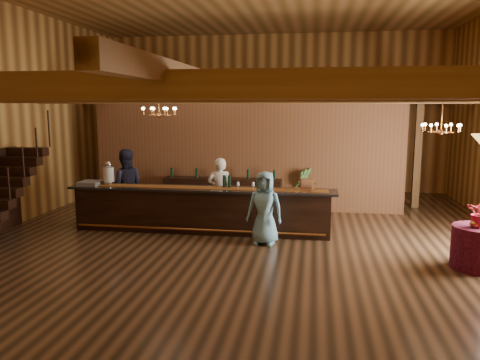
# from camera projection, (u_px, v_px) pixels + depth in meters

# --- Properties ---
(floor) EXTENTS (14.00, 14.00, 0.00)m
(floor) POSITION_uv_depth(u_px,v_px,m) (244.00, 243.00, 10.35)
(floor) COLOR brown
(floor) RESTS_ON ground
(wall_back) EXTENTS (12.00, 0.10, 5.50)m
(wall_back) POSITION_uv_depth(u_px,v_px,m) (273.00, 113.00, 16.75)
(wall_back) COLOR #C68D41
(wall_back) RESTS_ON floor
(wall_front) EXTENTS (12.00, 0.10, 5.50)m
(wall_front) POSITION_uv_depth(u_px,v_px,m) (87.00, 144.00, 3.10)
(wall_front) COLOR #C68D41
(wall_front) RESTS_ON floor
(beam_grid) EXTENTS (11.90, 13.90, 0.39)m
(beam_grid) POSITION_uv_depth(u_px,v_px,m) (248.00, 95.00, 10.34)
(beam_grid) COLOR olive
(beam_grid) RESTS_ON wall_left
(support_posts) EXTENTS (9.20, 10.20, 3.20)m
(support_posts) POSITION_uv_depth(u_px,v_px,m) (241.00, 175.00, 9.62)
(support_posts) COLOR olive
(support_posts) RESTS_ON floor
(partition_wall) EXTENTS (9.00, 0.18, 3.10)m
(partition_wall) POSITION_uv_depth(u_px,v_px,m) (245.00, 156.00, 13.60)
(partition_wall) COLOR brown
(partition_wall) RESTS_ON floor
(backroom_boxes) EXTENTS (4.10, 0.60, 1.10)m
(backroom_boxes) POSITION_uv_depth(u_px,v_px,m) (260.00, 181.00, 15.68)
(backroom_boxes) COLOR black
(backroom_boxes) RESTS_ON floor
(tasting_bar) EXTENTS (6.43, 0.84, 1.08)m
(tasting_bar) POSITION_uv_depth(u_px,v_px,m) (201.00, 209.00, 11.22)
(tasting_bar) COLOR black
(tasting_bar) RESTS_ON floor
(beverage_dispenser) EXTENTS (0.26, 0.26, 0.60)m
(beverage_dispenser) POSITION_uv_depth(u_px,v_px,m) (109.00, 173.00, 11.51)
(beverage_dispenser) COLOR silver
(beverage_dispenser) RESTS_ON tasting_bar
(glass_rack_tray) EXTENTS (0.50, 0.50, 0.10)m
(glass_rack_tray) POSITION_uv_depth(u_px,v_px,m) (90.00, 183.00, 11.52)
(glass_rack_tray) COLOR gray
(glass_rack_tray) RESTS_ON tasting_bar
(raffle_drum) EXTENTS (0.34, 0.24, 0.30)m
(raffle_drum) POSITION_uv_depth(u_px,v_px,m) (307.00, 184.00, 10.67)
(raffle_drum) COLOR brown
(raffle_drum) RESTS_ON tasting_bar
(bar_bottle_0) EXTENTS (0.07, 0.07, 0.30)m
(bar_bottle_0) POSITION_uv_depth(u_px,v_px,m) (224.00, 181.00, 11.15)
(bar_bottle_0) COLOR black
(bar_bottle_0) RESTS_ON tasting_bar
(bar_bottle_1) EXTENTS (0.07, 0.07, 0.30)m
(bar_bottle_1) POSITION_uv_depth(u_px,v_px,m) (229.00, 182.00, 11.13)
(bar_bottle_1) COLOR black
(bar_bottle_1) RESTS_ON tasting_bar
(backbar_shelf) EXTENTS (3.40, 0.59, 0.95)m
(backbar_shelf) POSITION_uv_depth(u_px,v_px,m) (222.00, 195.00, 13.44)
(backbar_shelf) COLOR black
(backbar_shelf) RESTS_ON floor
(round_table) EXTENTS (0.93, 0.93, 0.80)m
(round_table) POSITION_uv_depth(u_px,v_px,m) (477.00, 248.00, 8.67)
(round_table) COLOR maroon
(round_table) RESTS_ON floor
(chandelier_left) EXTENTS (0.80, 0.80, 0.47)m
(chandelier_left) POSITION_uv_depth(u_px,v_px,m) (159.00, 111.00, 10.55)
(chandelier_left) COLOR #B36C31
(chandelier_left) RESTS_ON beam_grid
(chandelier_right) EXTENTS (0.80, 0.80, 0.81)m
(chandelier_right) POSITION_uv_depth(u_px,v_px,m) (441.00, 127.00, 9.94)
(chandelier_right) COLOR #B36C31
(chandelier_right) RESTS_ON beam_grid
(bartender) EXTENTS (0.68, 0.49, 1.72)m
(bartender) POSITION_uv_depth(u_px,v_px,m) (220.00, 191.00, 11.85)
(bartender) COLOR white
(bartender) RESTS_ON floor
(staff_second) EXTENTS (1.12, 1.00, 1.91)m
(staff_second) POSITION_uv_depth(u_px,v_px,m) (126.00, 186.00, 12.11)
(staff_second) COLOR #1F1E30
(staff_second) RESTS_ON floor
(guest) EXTENTS (0.86, 0.63, 1.61)m
(guest) POSITION_uv_depth(u_px,v_px,m) (265.00, 208.00, 10.17)
(guest) COLOR #74AFC6
(guest) RESTS_ON floor
(floor_plant) EXTENTS (0.86, 0.79, 1.27)m
(floor_plant) POSITION_uv_depth(u_px,v_px,m) (300.00, 190.00, 13.37)
(floor_plant) COLOR #437935
(floor_plant) RESTS_ON floor
(table_vase) EXTENTS (0.18, 0.18, 0.28)m
(table_vase) POSITION_uv_depth(u_px,v_px,m) (475.00, 220.00, 8.52)
(table_vase) COLOR #B36C31
(table_vase) RESTS_ON round_table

